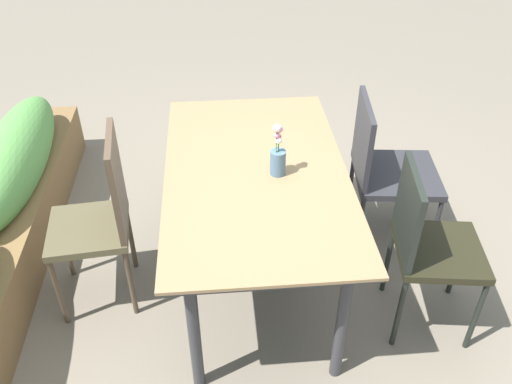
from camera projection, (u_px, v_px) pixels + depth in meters
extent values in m
plane|color=#756B5B|center=(259.00, 276.00, 3.15)|extent=(12.00, 12.00, 0.00)
cube|color=#8C704C|center=(256.00, 172.00, 2.66)|extent=(1.54, 0.90, 0.02)
cube|color=#333338|center=(256.00, 176.00, 2.67)|extent=(1.51, 0.89, 0.02)
cylinder|color=#333338|center=(342.00, 322.00, 2.40)|extent=(0.06, 0.06, 0.75)
cylinder|color=#333338|center=(298.00, 161.00, 3.43)|extent=(0.06, 0.06, 0.75)
cylinder|color=#333338|center=(194.00, 332.00, 2.35)|extent=(0.06, 0.06, 0.75)
cylinder|color=#333338|center=(195.00, 166.00, 3.39)|extent=(0.06, 0.06, 0.75)
cube|color=#2C2C31|center=(396.00, 174.00, 3.18)|extent=(0.53, 0.53, 0.04)
cube|color=#2D2D33|center=(363.00, 140.00, 3.05)|extent=(0.46, 0.08, 0.45)
cylinder|color=#2D2D33|center=(419.00, 184.00, 3.50)|extent=(0.03, 0.03, 0.44)
cylinder|color=#2D2D33|center=(435.00, 229.00, 3.14)|extent=(0.03, 0.03, 0.44)
cylinder|color=#2D2D33|center=(351.00, 183.00, 3.50)|extent=(0.03, 0.03, 0.44)
cylinder|color=#2D2D33|center=(359.00, 228.00, 3.15)|extent=(0.03, 0.03, 0.44)
cube|color=brown|center=(88.00, 229.00, 2.76)|extent=(0.44, 0.44, 0.04)
cube|color=#4C3D2D|center=(117.00, 183.00, 2.62)|extent=(0.38, 0.07, 0.52)
cylinder|color=#4C3D2D|center=(59.00, 292.00, 2.74)|extent=(0.03, 0.03, 0.46)
cylinder|color=#4C3D2D|center=(65.00, 244.00, 3.02)|extent=(0.03, 0.03, 0.46)
cylinder|color=#4C3D2D|center=(131.00, 282.00, 2.79)|extent=(0.03, 0.03, 0.46)
cylinder|color=#4C3D2D|center=(131.00, 237.00, 3.07)|extent=(0.03, 0.03, 0.46)
cube|color=black|center=(439.00, 251.00, 2.61)|extent=(0.47, 0.47, 0.04)
cube|color=black|center=(408.00, 213.00, 2.48)|extent=(0.39, 0.08, 0.44)
cylinder|color=black|center=(457.00, 262.00, 2.90)|extent=(0.03, 0.03, 0.47)
cylinder|color=black|center=(476.00, 316.00, 2.61)|extent=(0.03, 0.03, 0.47)
cylinder|color=black|center=(388.00, 259.00, 2.92)|extent=(0.03, 0.03, 0.47)
cylinder|color=black|center=(399.00, 312.00, 2.62)|extent=(0.03, 0.03, 0.47)
cylinder|color=slate|center=(278.00, 163.00, 2.60)|extent=(0.08, 0.08, 0.13)
cylinder|color=#47843D|center=(278.00, 150.00, 2.55)|extent=(0.01, 0.01, 0.10)
sphere|color=white|center=(279.00, 140.00, 2.52)|extent=(0.03, 0.03, 0.03)
cylinder|color=#47843D|center=(276.00, 147.00, 2.54)|extent=(0.01, 0.01, 0.13)
sphere|color=pink|center=(277.00, 135.00, 2.50)|extent=(0.03, 0.03, 0.03)
cylinder|color=#47843D|center=(276.00, 144.00, 2.52)|extent=(0.01, 0.01, 0.17)
sphere|color=white|center=(277.00, 128.00, 2.47)|extent=(0.04, 0.04, 0.04)
cylinder|color=#47843D|center=(279.00, 144.00, 2.54)|extent=(0.01, 0.01, 0.16)
sphere|color=pink|center=(279.00, 129.00, 2.50)|extent=(0.04, 0.04, 0.04)
cylinder|color=#47843D|center=(278.00, 147.00, 2.56)|extent=(0.01, 0.01, 0.11)
sphere|color=pink|center=(279.00, 137.00, 2.53)|extent=(0.03, 0.03, 0.03)
ellipsoid|color=#569347|center=(16.00, 157.00, 3.30)|extent=(1.43, 0.35, 0.40)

